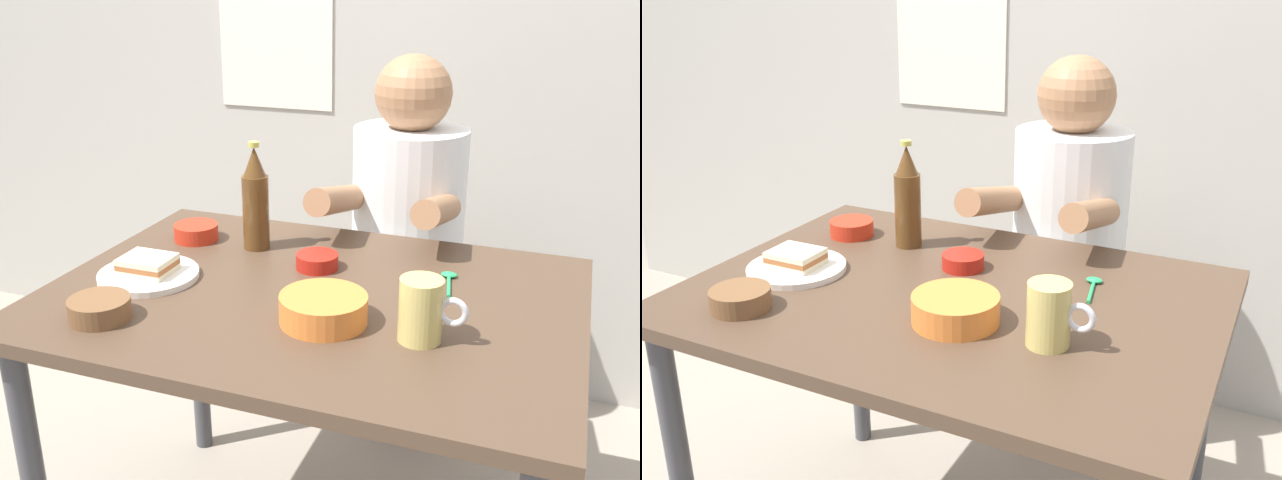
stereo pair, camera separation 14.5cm
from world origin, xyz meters
TOP-DOWN VIEW (x-y plane):
  - dining_table at (0.00, 0.00)m, footprint 1.10×0.80m
  - stool at (0.05, 0.63)m, footprint 0.34×0.34m
  - person_seated at (0.05, 0.62)m, footprint 0.33×0.56m
  - plate_orange at (-0.36, -0.05)m, footprint 0.22×0.22m
  - sandwich at (-0.36, -0.05)m, footprint 0.11×0.09m
  - beer_mug at (0.26, -0.12)m, footprint 0.13×0.08m
  - beer_bottle at (-0.22, 0.20)m, footprint 0.06×0.06m
  - sambal_bowl_red at (-0.04, 0.13)m, footprint 0.10×0.10m
  - condiment_bowl_brown at (-0.34, -0.25)m, footprint 0.12×0.12m
  - sauce_bowl_chili at (-0.39, 0.20)m, footprint 0.11×0.11m
  - soup_bowl_orange at (0.07, -0.12)m, footprint 0.17×0.17m
  - spoon at (0.26, 0.16)m, footprint 0.04×0.12m

SIDE VIEW (x-z plane):
  - stool at x=0.05m, z-range 0.12..0.57m
  - dining_table at x=0.00m, z-range 0.28..1.02m
  - spoon at x=0.26m, z-range 0.74..0.75m
  - plate_orange at x=-0.36m, z-range 0.74..0.75m
  - sambal_bowl_red at x=-0.04m, z-range 0.74..0.78m
  - sauce_bowl_chili at x=-0.39m, z-range 0.74..0.78m
  - condiment_bowl_brown at x=-0.34m, z-range 0.74..0.78m
  - person_seated at x=0.05m, z-range 0.41..1.13m
  - soup_bowl_orange at x=0.07m, z-range 0.74..0.80m
  - sandwich at x=-0.36m, z-range 0.75..0.79m
  - beer_mug at x=0.26m, z-range 0.74..0.86m
  - beer_bottle at x=-0.22m, z-range 0.73..0.99m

